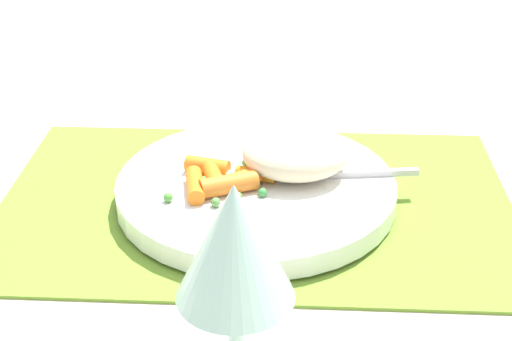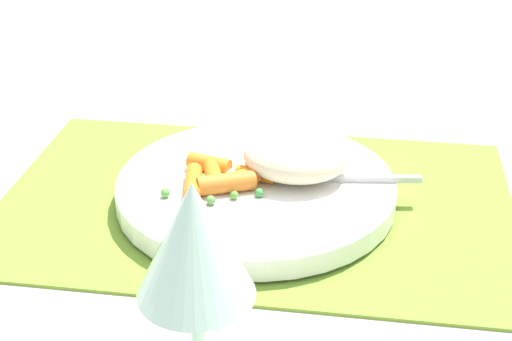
{
  "view_description": "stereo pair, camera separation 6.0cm",
  "coord_description": "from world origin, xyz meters",
  "px_view_note": "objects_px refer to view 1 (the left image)",
  "views": [
    {
      "loc": [
        -0.03,
        0.61,
        0.37
      ],
      "look_at": [
        0.0,
        0.0,
        0.04
      ],
      "focal_mm": 53.45,
      "sensor_mm": 36.0,
      "label": 1
    },
    {
      "loc": [
        -0.09,
        0.61,
        0.37
      ],
      "look_at": [
        0.0,
        0.0,
        0.04
      ],
      "focal_mm": 53.45,
      "sensor_mm": 36.0,
      "label": 2
    }
  ],
  "objects_px": {
    "rice_mound": "(295,154)",
    "plate": "(256,189)",
    "fork": "(293,176)",
    "carrot_portion": "(221,179)",
    "wine_glass": "(240,253)"
  },
  "relations": [
    {
      "from": "rice_mound",
      "to": "wine_glass",
      "type": "bearing_deg",
      "value": 82.98
    },
    {
      "from": "plate",
      "to": "fork",
      "type": "relative_size",
      "value": 1.33
    },
    {
      "from": "carrot_portion",
      "to": "fork",
      "type": "relative_size",
      "value": 0.44
    },
    {
      "from": "rice_mound",
      "to": "fork",
      "type": "xyz_separation_m",
      "value": [
        0.0,
        0.01,
        -0.02
      ]
    },
    {
      "from": "rice_mound",
      "to": "carrot_portion",
      "type": "distance_m",
      "value": 0.07
    },
    {
      "from": "wine_glass",
      "to": "rice_mound",
      "type": "bearing_deg",
      "value": -97.02
    },
    {
      "from": "rice_mound",
      "to": "plate",
      "type": "bearing_deg",
      "value": 22.78
    },
    {
      "from": "rice_mound",
      "to": "wine_glass",
      "type": "relative_size",
      "value": 0.61
    },
    {
      "from": "plate",
      "to": "wine_glass",
      "type": "distance_m",
      "value": 0.26
    },
    {
      "from": "plate",
      "to": "carrot_portion",
      "type": "xyz_separation_m",
      "value": [
        0.03,
        0.01,
        0.02
      ]
    },
    {
      "from": "plate",
      "to": "carrot_portion",
      "type": "relative_size",
      "value": 3.04
    },
    {
      "from": "rice_mound",
      "to": "carrot_portion",
      "type": "xyz_separation_m",
      "value": [
        0.07,
        0.03,
        -0.01
      ]
    },
    {
      "from": "plate",
      "to": "rice_mound",
      "type": "relative_size",
      "value": 2.64
    },
    {
      "from": "plate",
      "to": "wine_glass",
      "type": "relative_size",
      "value": 1.61
    },
    {
      "from": "fork",
      "to": "plate",
      "type": "bearing_deg",
      "value": 7.03
    }
  ]
}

